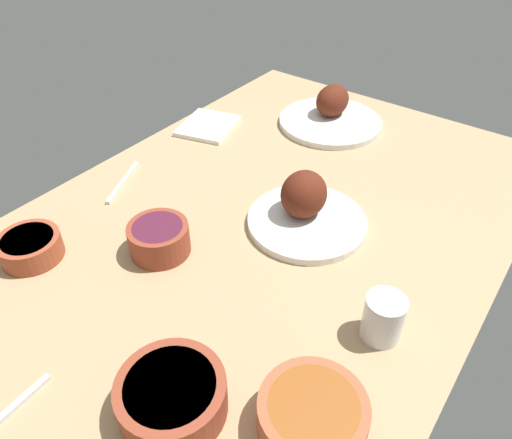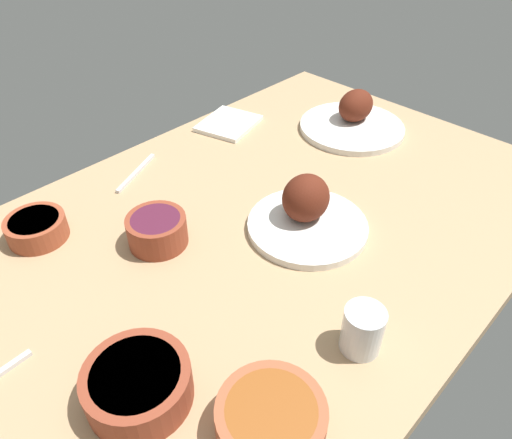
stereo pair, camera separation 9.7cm
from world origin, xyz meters
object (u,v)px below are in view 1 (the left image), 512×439
Objects in this scene: plate_center_main at (331,114)px; water_tumbler at (383,318)px; bowl_onions at (159,238)px; plate_near_viewer at (305,208)px; bowl_pasta at (172,396)px; bowl_soup at (312,415)px; fork_loose at (123,182)px; folded_napkin at (208,126)px; bowl_cream at (30,246)px.

water_tumbler is at bearing -143.91° from plate_center_main.
plate_near_viewer is at bearing -35.97° from bowl_onions.
plate_near_viewer is at bearing 9.21° from bowl_pasta.
plate_near_viewer is at bearing -157.02° from plate_center_main.
bowl_soup is at bearing -61.50° from bowl_pasta.
folded_napkin is at bearing 158.14° from fork_loose.
bowl_soup reaches higher than fork_loose.
plate_center_main is at bearing -12.86° from bowl_cream.
bowl_soup is at bearing -151.85° from plate_center_main.
bowl_onions reaches higher than bowl_soup.
plate_near_viewer is 46.94cm from bowl_pasta.
water_tumbler is 0.52× the size of folded_napkin.
plate_center_main is 91.03cm from bowl_pasta.
plate_center_main is 1.81× the size of folded_napkin.
plate_near_viewer is 0.88× the size of plate_center_main.
bowl_cream reaches higher than fork_loose.
bowl_onions is (-24.20, 17.56, -0.16)cm from plate_near_viewer.
water_tumbler reaches higher than fork_loose.
fork_loose is at bearing 156.66° from plate_center_main.
folded_napkin is (18.53, 42.67, -2.83)cm from plate_near_viewer.
bowl_cream is (-81.12, 18.52, -0.07)cm from plate_center_main.
bowl_cream is at bearing 92.64° from bowl_soup.
plate_center_main is 33.95cm from folded_napkin.
bowl_onions is (-65.40, 0.09, 0.67)cm from plate_center_main.
water_tumbler is at bearing -117.81° from folded_napkin.
fork_loose is at bearing 55.66° from bowl_pasta.
plate_center_main reaches higher than folded_napkin.
bowl_pasta is at bearing 118.50° from bowl_soup.
folded_napkin is at bearing 37.73° from bowl_pasta.
plate_center_main reaches higher than bowl_pasta.
bowl_pasta reaches higher than bowl_soup.
plate_near_viewer is at bearing -113.47° from folded_napkin.
plate_center_main reaches higher than fork_loose.
folded_napkin is at bearing 50.32° from bowl_soup.
folded_napkin is (64.87, 50.18, -2.62)cm from bowl_pasta.
water_tumbler is (-17.22, -25.12, 0.60)cm from plate_near_viewer.
water_tumbler reaches higher than bowl_pasta.
plate_near_viewer is 43.14cm from fork_loose.
bowl_pasta is 82.06cm from folded_napkin.
bowl_soup is 19.27cm from bowl_pasta.
bowl_pasta reaches higher than folded_napkin.
water_tumbler is 0.49× the size of fork_loose.
bowl_onions is 0.70× the size of fork_loose.
water_tumbler is at bearing -80.72° from bowl_onions.
bowl_onions is at bearing 179.92° from plate_center_main.
plate_center_main is at bearing 36.09° from water_tumbler.
bowl_onions is at bearing -149.56° from folded_napkin.
fork_loose is at bearing 64.87° from bowl_onions.
plate_center_main is 3.46× the size of water_tumbler.
folded_napkin is (35.76, 67.79, -3.44)cm from water_tumbler.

